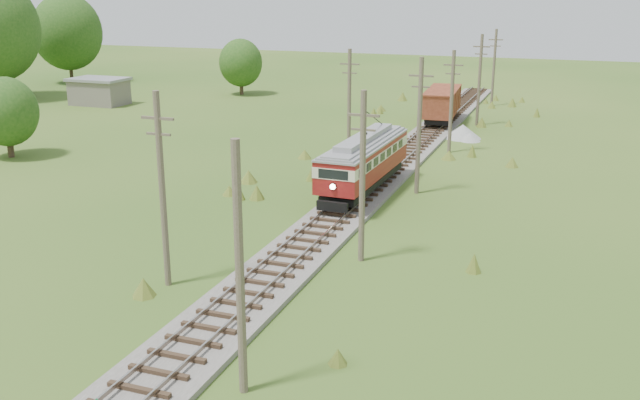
% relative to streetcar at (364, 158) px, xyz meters
% --- Properties ---
extents(railbed_main, '(3.60, 96.00, 0.57)m').
position_rel_streetcar_xyz_m(railbed_main, '(0.00, 4.67, -2.32)').
color(railbed_main, '#605B54').
rests_on(railbed_main, ground).
extents(streetcar, '(3.03, 11.73, 5.33)m').
position_rel_streetcar_xyz_m(streetcar, '(0.00, 0.00, 0.00)').
color(streetcar, black).
rests_on(streetcar, ground).
extents(gondola, '(3.59, 9.24, 3.00)m').
position_rel_streetcar_xyz_m(gondola, '(0.00, 26.72, -0.33)').
color(gondola, black).
rests_on(gondola, ground).
extents(gravel_pile, '(3.50, 3.71, 1.27)m').
position_rel_streetcar_xyz_m(gravel_pile, '(3.23, 20.70, -1.92)').
color(gravel_pile, gray).
rests_on(gravel_pile, ground).
extents(utility_pole_r_1, '(0.30, 0.30, 8.80)m').
position_rel_streetcar_xyz_m(utility_pole_r_1, '(3.10, -24.33, 1.89)').
color(utility_pole_r_1, brown).
rests_on(utility_pole_r_1, ground).
extents(utility_pole_r_2, '(1.60, 0.30, 8.60)m').
position_rel_streetcar_xyz_m(utility_pole_r_2, '(3.30, -11.33, 1.91)').
color(utility_pole_r_2, brown).
rests_on(utility_pole_r_2, ground).
extents(utility_pole_r_3, '(1.60, 0.30, 9.00)m').
position_rel_streetcar_xyz_m(utility_pole_r_3, '(3.20, 1.67, 2.12)').
color(utility_pole_r_3, brown).
rests_on(utility_pole_r_3, ground).
extents(utility_pole_r_4, '(1.60, 0.30, 8.40)m').
position_rel_streetcar_xyz_m(utility_pole_r_4, '(3.00, 14.67, 1.81)').
color(utility_pole_r_4, brown).
rests_on(utility_pole_r_4, ground).
extents(utility_pole_r_5, '(1.60, 0.30, 8.90)m').
position_rel_streetcar_xyz_m(utility_pole_r_5, '(3.40, 27.67, 2.07)').
color(utility_pole_r_5, brown).
rests_on(utility_pole_r_5, ground).
extents(utility_pole_r_6, '(1.60, 0.30, 8.70)m').
position_rel_streetcar_xyz_m(utility_pole_r_6, '(3.20, 40.67, 1.96)').
color(utility_pole_r_6, brown).
rests_on(utility_pole_r_6, ground).
extents(utility_pole_l_a, '(1.60, 0.30, 9.00)m').
position_rel_streetcar_xyz_m(utility_pole_l_a, '(-4.20, -17.33, 2.12)').
color(utility_pole_l_a, brown).
rests_on(utility_pole_l_a, ground).
extents(utility_pole_l_b, '(1.60, 0.30, 8.60)m').
position_rel_streetcar_xyz_m(utility_pole_l_b, '(-4.50, 10.67, 1.91)').
color(utility_pole_l_b, brown).
rests_on(utility_pole_l_b, ground).
extents(tree_left_5, '(9.66, 9.66, 12.44)m').
position_rel_streetcar_xyz_m(tree_left_5, '(-56.00, 40.67, 4.61)').
color(tree_left_5, '#38281C').
rests_on(tree_left_5, ground).
extents(tree_mid_a, '(5.46, 5.46, 7.03)m').
position_rel_streetcar_xyz_m(tree_mid_a, '(-28.00, 38.67, 1.51)').
color(tree_mid_a, '#38281C').
rests_on(tree_mid_a, ground).
extents(tree_mid_c, '(5.04, 5.04, 6.49)m').
position_rel_streetcar_xyz_m(tree_mid_c, '(-30.00, 0.67, 1.20)').
color(tree_mid_c, '#38281C').
rests_on(tree_mid_c, ground).
extents(shed, '(6.40, 4.40, 3.10)m').
position_rel_streetcar_xyz_m(shed, '(-40.00, 25.67, -0.94)').
color(shed, slate).
rests_on(shed, ground).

